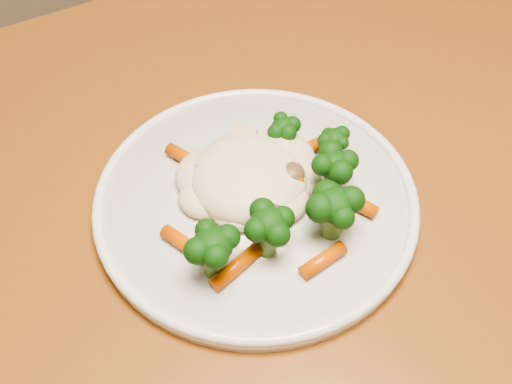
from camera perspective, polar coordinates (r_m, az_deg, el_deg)
dining_table at (r=0.63m, az=-3.86°, el=-9.77°), size 1.21×0.85×0.75m
plate at (r=0.56m, az=-0.00°, el=-0.92°), size 0.28×0.28×0.01m
meal at (r=0.54m, az=0.90°, el=0.54°), size 0.19×0.18×0.05m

